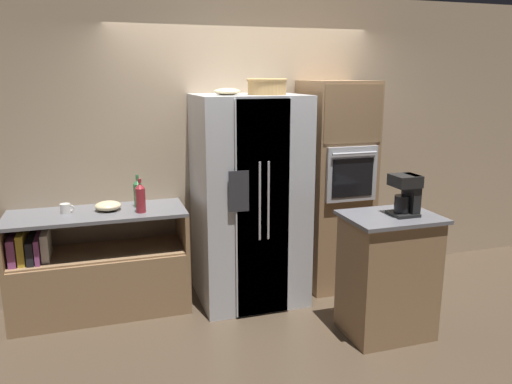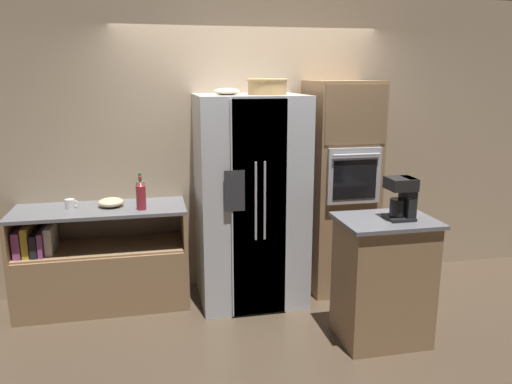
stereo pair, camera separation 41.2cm
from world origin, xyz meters
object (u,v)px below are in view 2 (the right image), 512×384
object	(u,v)px
wall_oven	(339,187)
fruit_bowl	(227,91)
wicker_basket	(267,86)
refrigerator	(250,200)
mug	(70,204)
bottle_short	(141,190)
mixing_bowl	(111,202)
coffee_maker	(403,197)
bottle_tall	(141,195)

from	to	relation	value
wall_oven	fruit_bowl	world-z (taller)	wall_oven
wicker_basket	refrigerator	bearing A→B (deg)	149.87
wicker_basket	mug	distance (m)	2.01
wall_oven	bottle_short	size ratio (longest dim) A/B	7.01
mug	mixing_bowl	distance (m)	0.35
fruit_bowl	mug	world-z (taller)	fruit_bowl
refrigerator	bottle_short	world-z (taller)	refrigerator
bottle_short	refrigerator	bearing A→B (deg)	-10.84
fruit_bowl	mixing_bowl	size ratio (longest dim) A/B	1.02
wall_oven	mixing_bowl	distance (m)	2.13
wicker_basket	coffee_maker	xyz separation A→B (m)	(0.82, -0.93, -0.80)
coffee_maker	fruit_bowl	bearing A→B (deg)	141.01
fruit_bowl	coffee_maker	distance (m)	1.69
bottle_tall	wicker_basket	bearing A→B (deg)	-3.71
wicker_basket	bottle_tall	distance (m)	1.44
wall_oven	bottle_tall	distance (m)	1.86
wall_oven	wicker_basket	size ratio (longest dim) A/B	5.73
wall_oven	mixing_bowl	xyz separation A→B (m)	(-2.13, 0.06, -0.05)
wall_oven	wicker_basket	world-z (taller)	wicker_basket
wicker_basket	mixing_bowl	world-z (taller)	wicker_basket
wicker_basket	bottle_tall	world-z (taller)	wicker_basket
refrigerator	fruit_bowl	size ratio (longest dim) A/B	8.30
bottle_tall	coffee_maker	bearing A→B (deg)	-27.39
bottle_short	coffee_maker	size ratio (longest dim) A/B	0.90
fruit_bowl	mug	size ratio (longest dim) A/B	1.99
wicker_basket	bottle_tall	bearing A→B (deg)	176.29
refrigerator	wicker_basket	world-z (taller)	wicker_basket
fruit_bowl	mixing_bowl	distance (m)	1.42
bottle_tall	mug	bearing A→B (deg)	164.82
wicker_basket	mixing_bowl	distance (m)	1.72
mixing_bowl	bottle_tall	bearing A→B (deg)	-29.62
wall_oven	mug	world-z (taller)	wall_oven
fruit_bowl	mixing_bowl	bearing A→B (deg)	168.82
wicker_basket	coffee_maker	distance (m)	1.48
wall_oven	bottle_short	distance (m)	1.87
wall_oven	bottle_tall	xyz separation A→B (m)	(-1.86, -0.09, 0.04)
wall_oven	coffee_maker	bearing A→B (deg)	-86.41
fruit_bowl	refrigerator	bearing A→B (deg)	15.46
wicker_basket	coffee_maker	bearing A→B (deg)	-48.39
fruit_bowl	mixing_bowl	world-z (taller)	fruit_bowl
wicker_basket	mixing_bowl	xyz separation A→B (m)	(-1.37, 0.22, -1.01)
bottle_short	mixing_bowl	bearing A→B (deg)	-170.79
mug	coffee_maker	bearing A→B (deg)	-24.65
bottle_tall	mixing_bowl	xyz separation A→B (m)	(-0.27, 0.15, -0.09)
refrigerator	coffee_maker	world-z (taller)	refrigerator
fruit_bowl	wall_oven	bearing A→B (deg)	7.20
coffee_maker	bottle_tall	bearing A→B (deg)	152.61
refrigerator	bottle_short	bearing A→B (deg)	169.16
bottle_short	wall_oven	bearing A→B (deg)	-3.23
fruit_bowl	coffee_maker	size ratio (longest dim) A/B	0.72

